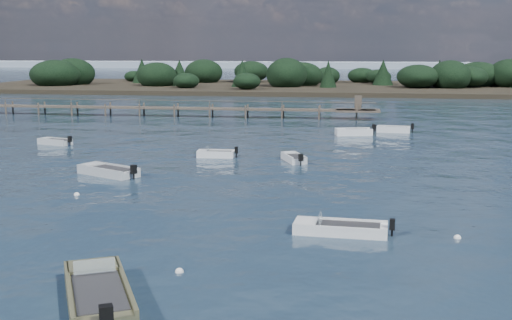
% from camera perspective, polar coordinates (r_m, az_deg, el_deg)
% --- Properties ---
extents(ground, '(400.00, 400.00, 0.00)m').
position_cam_1_polar(ground, '(86.75, 6.27, 4.53)').
color(ground, '#172635').
rests_on(ground, ground).
extents(dinghy_near_olive, '(4.05, 5.53, 1.37)m').
position_cam_1_polar(dinghy_near_olive, '(21.91, -13.85, -11.73)').
color(dinghy_near_olive, '#646343').
rests_on(dinghy_near_olive, ground).
extents(dinghy_mid_white_a, '(4.47, 1.81, 1.04)m').
position_cam_1_polar(dinghy_mid_white_a, '(28.98, 7.48, -6.21)').
color(dinghy_mid_white_a, silver).
rests_on(dinghy_mid_white_a, ground).
extents(tender_far_grey_b, '(3.59, 1.64, 1.21)m').
position_cam_1_polar(tender_far_grey_b, '(63.89, 12.12, 2.57)').
color(tender_far_grey_b, silver).
rests_on(tender_far_grey_b, ground).
extents(tender_far_white, '(3.87, 2.04, 1.30)m').
position_cam_1_polar(tender_far_white, '(61.12, 8.68, 2.37)').
color(tender_far_white, silver).
rests_on(tender_far_white, ground).
extents(dinghy_extra_a, '(3.10, 1.34, 1.09)m').
position_cam_1_polar(dinghy_extra_a, '(48.39, -3.60, 0.42)').
color(dinghy_extra_a, silver).
rests_on(dinghy_extra_a, ground).
extents(dinghy_mid_grey, '(4.55, 3.40, 1.17)m').
position_cam_1_polar(dinghy_mid_grey, '(42.66, -12.99, -1.10)').
color(dinghy_mid_grey, '#AFB4B7').
rests_on(dinghy_mid_grey, ground).
extents(tender_far_grey, '(3.29, 1.97, 1.04)m').
position_cam_1_polar(tender_far_grey, '(57.24, -17.43, 1.47)').
color(tender_far_grey, '#AFB4B7').
rests_on(tender_far_grey, ground).
extents(dinghy_extra_b, '(2.14, 3.29, 1.04)m').
position_cam_1_polar(dinghy_extra_b, '(46.61, 3.37, 0.06)').
color(dinghy_extra_b, silver).
rests_on(dinghy_extra_b, ground).
extents(buoy_a, '(0.32, 0.32, 0.32)m').
position_cam_1_polar(buoy_a, '(24.16, -6.82, -9.87)').
color(buoy_a, white).
rests_on(buoy_a, ground).
extents(buoy_b, '(0.32, 0.32, 0.32)m').
position_cam_1_polar(buoy_b, '(29.38, 17.46, -6.65)').
color(buoy_b, white).
rests_on(buoy_b, ground).
extents(buoy_c, '(0.32, 0.32, 0.32)m').
position_cam_1_polar(buoy_c, '(37.40, -15.65, -3.01)').
color(buoy_c, white).
rests_on(buoy_c, ground).
extents(jetty, '(64.50, 3.20, 3.40)m').
position_cam_1_polar(jetty, '(78.60, -10.13, 4.59)').
color(jetty, brown).
rests_on(jetty, ground).
extents(far_headland, '(190.00, 40.00, 5.80)m').
position_cam_1_polar(far_headland, '(128.39, 18.22, 6.73)').
color(far_headland, black).
rests_on(far_headland, ground).
extents(distant_haze, '(280.00, 20.00, 2.40)m').
position_cam_1_polar(distant_haze, '(272.73, -11.86, 8.07)').
color(distant_haze, '#8C9CAE').
rests_on(distant_haze, ground).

